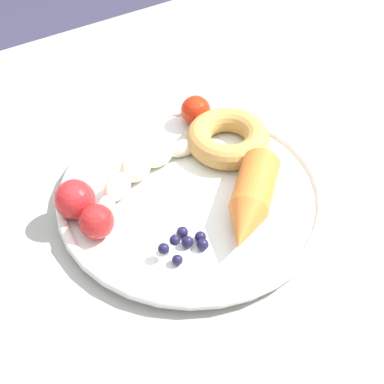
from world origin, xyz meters
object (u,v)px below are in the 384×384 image
(banana, at_px, (139,172))
(tomato_near, at_px, (196,111))
(plate, at_px, (192,194))
(carrot_orange, at_px, (251,202))
(donut, at_px, (228,138))
(dining_table, at_px, (184,227))
(blueberry_pile, at_px, (185,243))
(tomato_far, at_px, (97,221))
(tomato_mid, at_px, (74,198))

(banana, relative_size, tomato_near, 4.35)
(banana, bearing_deg, plate, -50.88)
(carrot_orange, distance_m, donut, 0.11)
(donut, relative_size, tomato_near, 2.66)
(dining_table, height_order, plate, plate)
(plate, relative_size, banana, 1.83)
(banana, xyz_separation_m, blueberry_pile, (-0.01, -0.11, -0.00))
(donut, bearing_deg, tomato_far, -168.81)
(carrot_orange, height_order, blueberry_pile, carrot_orange)
(carrot_orange, distance_m, blueberry_pile, 0.08)
(banana, relative_size, tomato_far, 4.46)
(banana, height_order, tomato_mid, tomato_mid)
(banana, xyz_separation_m, tomato_near, (0.11, 0.05, 0.01))
(banana, xyz_separation_m, donut, (0.11, -0.01, 0.00))
(plate, bearing_deg, tomato_near, 55.11)
(tomato_mid, height_order, tomato_far, tomato_mid)
(tomato_near, height_order, tomato_mid, tomato_mid)
(tomato_near, bearing_deg, blueberry_pile, -125.99)
(carrot_orange, bearing_deg, tomato_near, 76.97)
(dining_table, xyz_separation_m, banana, (-0.05, 0.01, 0.12))
(plate, bearing_deg, dining_table, 72.50)
(carrot_orange, xyz_separation_m, tomato_mid, (-0.15, 0.10, 0.00))
(donut, distance_m, tomato_near, 0.06)
(tomato_mid, bearing_deg, tomato_near, 17.33)
(plate, relative_size, donut, 2.99)
(dining_table, relative_size, carrot_orange, 10.51)
(tomato_near, bearing_deg, tomato_mid, -162.67)
(banana, xyz_separation_m, tomato_far, (-0.07, -0.04, 0.01))
(plate, bearing_deg, carrot_orange, -61.91)
(dining_table, height_order, tomato_far, tomato_far)
(carrot_orange, relative_size, tomato_near, 3.23)
(carrot_orange, bearing_deg, donut, 66.78)
(dining_table, relative_size, banana, 7.81)
(banana, distance_m, tomato_mid, 0.08)
(blueberry_pile, relative_size, tomato_far, 1.47)
(banana, bearing_deg, carrot_orange, -56.72)
(tomato_near, bearing_deg, banana, -154.19)
(donut, height_order, tomato_near, tomato_near)
(banana, bearing_deg, tomato_far, -148.32)
(donut, relative_size, tomato_mid, 2.33)
(tomato_far, bearing_deg, banana, 31.68)
(donut, xyz_separation_m, tomato_far, (-0.18, -0.04, 0.00))
(tomato_near, bearing_deg, donut, -84.38)
(plate, distance_m, tomato_near, 0.12)
(dining_table, relative_size, donut, 12.77)
(tomato_near, bearing_deg, dining_table, -133.41)
(donut, height_order, blueberry_pile, donut)
(banana, height_order, carrot_orange, carrot_orange)
(tomato_mid, bearing_deg, donut, -0.49)
(plate, xyz_separation_m, tomato_near, (0.07, 0.10, 0.02))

